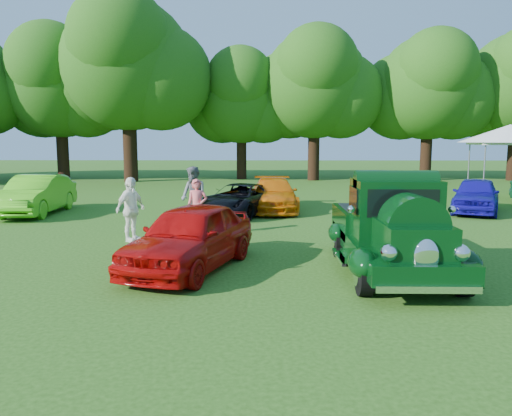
{
  "coord_description": "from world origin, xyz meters",
  "views": [
    {
      "loc": [
        -0.76,
        -10.69,
        2.78
      ],
      "look_at": [
        -0.98,
        1.67,
        1.1
      ],
      "focal_mm": 35.0,
      "sensor_mm": 36.0,
      "label": 1
    }
  ],
  "objects_px": {
    "hero_pickup": "(391,232)",
    "canopy_tent": "(510,134)",
    "back_car_lime": "(36,195)",
    "spectator_grey": "(194,196)",
    "red_convertible": "(190,237)",
    "back_car_blue": "(476,195)",
    "back_car_black": "(239,200)",
    "spectator_white": "(131,209)",
    "back_car_orange": "(274,195)",
    "spectator_pink": "(197,207)"
  },
  "relations": [
    {
      "from": "back_car_lime",
      "to": "red_convertible",
      "type": "bearing_deg",
      "value": -51.08
    },
    {
      "from": "hero_pickup",
      "to": "red_convertible",
      "type": "bearing_deg",
      "value": 178.56
    },
    {
      "from": "hero_pickup",
      "to": "back_car_black",
      "type": "distance_m",
      "value": 8.78
    },
    {
      "from": "spectator_pink",
      "to": "spectator_white",
      "type": "height_order",
      "value": "spectator_white"
    },
    {
      "from": "spectator_white",
      "to": "back_car_orange",
      "type": "bearing_deg",
      "value": -5.21
    },
    {
      "from": "spectator_grey",
      "to": "canopy_tent",
      "type": "height_order",
      "value": "canopy_tent"
    },
    {
      "from": "red_convertible",
      "to": "back_car_black",
      "type": "relative_size",
      "value": 0.99
    },
    {
      "from": "back_car_blue",
      "to": "back_car_lime",
      "type": "bearing_deg",
      "value": -152.33
    },
    {
      "from": "red_convertible",
      "to": "spectator_white",
      "type": "bearing_deg",
      "value": 142.31
    },
    {
      "from": "back_car_lime",
      "to": "back_car_black",
      "type": "bearing_deg",
      "value": -3.35
    },
    {
      "from": "back_car_blue",
      "to": "spectator_white",
      "type": "relative_size",
      "value": 2.24
    },
    {
      "from": "hero_pickup",
      "to": "back_car_lime",
      "type": "distance_m",
      "value": 13.94
    },
    {
      "from": "spectator_grey",
      "to": "spectator_white",
      "type": "height_order",
      "value": "spectator_grey"
    },
    {
      "from": "back_car_orange",
      "to": "spectator_pink",
      "type": "xyz_separation_m",
      "value": [
        -2.34,
        -5.21,
        0.19
      ]
    },
    {
      "from": "back_car_lime",
      "to": "canopy_tent",
      "type": "bearing_deg",
      "value": 13.82
    },
    {
      "from": "spectator_pink",
      "to": "spectator_grey",
      "type": "xyz_separation_m",
      "value": [
        -0.36,
        1.73,
        0.14
      ]
    },
    {
      "from": "back_car_lime",
      "to": "back_car_black",
      "type": "relative_size",
      "value": 1.06
    },
    {
      "from": "back_car_orange",
      "to": "spectator_grey",
      "type": "xyz_separation_m",
      "value": [
        -2.69,
        -3.48,
        0.33
      ]
    },
    {
      "from": "back_car_black",
      "to": "canopy_tent",
      "type": "bearing_deg",
      "value": 47.41
    },
    {
      "from": "hero_pickup",
      "to": "spectator_white",
      "type": "xyz_separation_m",
      "value": [
        -6.38,
        3.08,
        0.03
      ]
    },
    {
      "from": "canopy_tent",
      "to": "back_car_lime",
      "type": "bearing_deg",
      "value": -163.82
    },
    {
      "from": "red_convertible",
      "to": "back_car_lime",
      "type": "xyz_separation_m",
      "value": [
        -7.04,
        8.02,
        0.02
      ]
    },
    {
      "from": "back_car_black",
      "to": "back_car_orange",
      "type": "height_order",
      "value": "back_car_orange"
    },
    {
      "from": "hero_pickup",
      "to": "canopy_tent",
      "type": "relative_size",
      "value": 0.94
    },
    {
      "from": "hero_pickup",
      "to": "canopy_tent",
      "type": "distance_m",
      "value": 16.91
    },
    {
      "from": "hero_pickup",
      "to": "back_car_blue",
      "type": "xyz_separation_m",
      "value": [
        5.49,
        8.87,
        -0.18
      ]
    },
    {
      "from": "spectator_pink",
      "to": "spectator_white",
      "type": "xyz_separation_m",
      "value": [
        -1.71,
        -0.97,
        0.06
      ]
    },
    {
      "from": "canopy_tent",
      "to": "hero_pickup",
      "type": "bearing_deg",
      "value": -123.01
    },
    {
      "from": "back_car_black",
      "to": "back_car_blue",
      "type": "xyz_separation_m",
      "value": [
        9.12,
        0.88,
        0.09
      ]
    },
    {
      "from": "hero_pickup",
      "to": "spectator_pink",
      "type": "bearing_deg",
      "value": 139.05
    },
    {
      "from": "red_convertible",
      "to": "spectator_pink",
      "type": "relative_size",
      "value": 2.53
    },
    {
      "from": "back_car_lime",
      "to": "canopy_tent",
      "type": "distance_m",
      "value": 21.43
    },
    {
      "from": "spectator_white",
      "to": "back_car_lime",
      "type": "bearing_deg",
      "value": 72.5
    },
    {
      "from": "red_convertible",
      "to": "spectator_grey",
      "type": "height_order",
      "value": "spectator_grey"
    },
    {
      "from": "back_car_orange",
      "to": "spectator_grey",
      "type": "height_order",
      "value": "spectator_grey"
    },
    {
      "from": "red_convertible",
      "to": "back_car_black",
      "type": "bearing_deg",
      "value": 102.47
    },
    {
      "from": "back_car_black",
      "to": "spectator_grey",
      "type": "distance_m",
      "value": 2.64
    },
    {
      "from": "hero_pickup",
      "to": "red_convertible",
      "type": "relative_size",
      "value": 1.21
    },
    {
      "from": "back_car_lime",
      "to": "spectator_grey",
      "type": "height_order",
      "value": "spectator_grey"
    },
    {
      "from": "back_car_black",
      "to": "spectator_pink",
      "type": "relative_size",
      "value": 2.54
    },
    {
      "from": "red_convertible",
      "to": "back_car_blue",
      "type": "xyz_separation_m",
      "value": [
        9.78,
        8.76,
        -0.03
      ]
    },
    {
      "from": "red_convertible",
      "to": "back_car_orange",
      "type": "distance_m",
      "value": 9.36
    },
    {
      "from": "back_car_black",
      "to": "spectator_white",
      "type": "relative_size",
      "value": 2.37
    },
    {
      "from": "back_car_lime",
      "to": "back_car_orange",
      "type": "relative_size",
      "value": 1.02
    },
    {
      "from": "back_car_blue",
      "to": "canopy_tent",
      "type": "xyz_separation_m",
      "value": [
        3.64,
        5.19,
        2.4
      ]
    },
    {
      "from": "back_car_orange",
      "to": "back_car_blue",
      "type": "height_order",
      "value": "back_car_blue"
    },
    {
      "from": "back_car_black",
      "to": "back_car_orange",
      "type": "relative_size",
      "value": 0.96
    },
    {
      "from": "back_car_black",
      "to": "spectator_pink",
      "type": "height_order",
      "value": "spectator_pink"
    },
    {
      "from": "hero_pickup",
      "to": "back_car_blue",
      "type": "bearing_deg",
      "value": 58.25
    },
    {
      "from": "spectator_pink",
      "to": "back_car_lime",
      "type": "bearing_deg",
      "value": 141.4
    }
  ]
}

